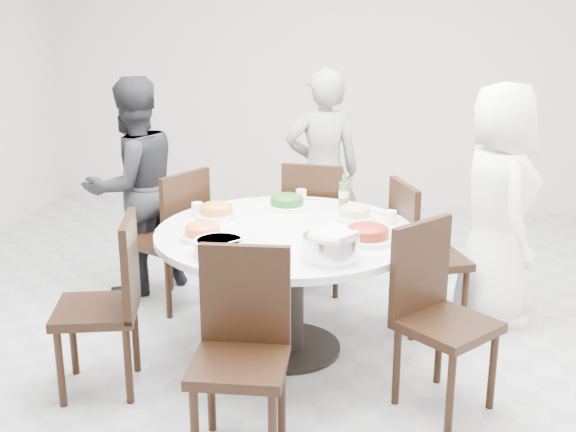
# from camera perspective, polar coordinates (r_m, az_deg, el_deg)

# --- Properties ---
(floor) EXTENTS (6.00, 6.00, 0.01)m
(floor) POSITION_cam_1_polar(r_m,az_deg,el_deg) (4.59, 1.39, -9.24)
(floor) COLOR #ACACB0
(floor) RESTS_ON ground
(wall_back) EXTENTS (6.00, 0.01, 2.80)m
(wall_back) POSITION_cam_1_polar(r_m,az_deg,el_deg) (7.14, 4.61, 11.76)
(wall_back) COLOR beige
(wall_back) RESTS_ON ground
(wall_front) EXTENTS (6.00, 0.01, 2.80)m
(wall_front) POSITION_cam_1_polar(r_m,az_deg,el_deg) (1.35, -14.87, -10.51)
(wall_front) COLOR beige
(wall_front) RESTS_ON ground
(dining_table) EXTENTS (1.50, 1.50, 0.75)m
(dining_table) POSITION_cam_1_polar(r_m,az_deg,el_deg) (4.23, -0.10, -5.97)
(dining_table) COLOR white
(dining_table) RESTS_ON floor
(chair_ne) EXTENTS (0.54, 0.54, 0.95)m
(chair_ne) POSITION_cam_1_polar(r_m,az_deg,el_deg) (4.60, 11.16, -3.08)
(chair_ne) COLOR black
(chair_ne) RESTS_ON floor
(chair_n) EXTENTS (0.46, 0.46, 0.95)m
(chair_n) POSITION_cam_1_polar(r_m,az_deg,el_deg) (5.14, 2.35, -0.66)
(chair_n) COLOR black
(chair_n) RESTS_ON floor
(chair_nw) EXTENTS (0.57, 0.57, 0.95)m
(chair_nw) POSITION_cam_1_polar(r_m,az_deg,el_deg) (4.91, -9.53, -1.71)
(chair_nw) COLOR black
(chair_nw) RESTS_ON floor
(chair_sw) EXTENTS (0.51, 0.51, 0.95)m
(chair_sw) POSITION_cam_1_polar(r_m,az_deg,el_deg) (3.92, -14.94, -6.90)
(chair_sw) COLOR black
(chair_sw) RESTS_ON floor
(chair_s) EXTENTS (0.44, 0.44, 0.95)m
(chair_s) POSITION_cam_1_polar(r_m,az_deg,el_deg) (3.27, -3.89, -11.28)
(chair_s) COLOR black
(chair_s) RESTS_ON floor
(chair_se) EXTENTS (0.59, 0.59, 0.95)m
(chair_se) POSITION_cam_1_polar(r_m,az_deg,el_deg) (3.71, 12.50, -8.10)
(chair_se) COLOR black
(chair_se) RESTS_ON floor
(diner_right) EXTENTS (0.64, 0.84, 1.54)m
(diner_right) POSITION_cam_1_polar(r_m,az_deg,el_deg) (4.71, 16.23, 0.81)
(diner_right) COLOR white
(diner_right) RESTS_ON floor
(diner_middle) EXTENTS (0.64, 0.50, 1.54)m
(diner_middle) POSITION_cam_1_polar(r_m,az_deg,el_deg) (5.43, 2.77, 3.51)
(diner_middle) COLOR black
(diner_middle) RESTS_ON floor
(diner_left) EXTENTS (0.91, 0.94, 1.52)m
(diner_left) POSITION_cam_1_polar(r_m,az_deg,el_deg) (5.14, -12.09, 2.29)
(diner_left) COLOR black
(diner_left) RESTS_ON floor
(dish_greens) EXTENTS (0.27, 0.27, 0.07)m
(dish_greens) POSITION_cam_1_polar(r_m,az_deg,el_deg) (4.53, -0.08, 1.04)
(dish_greens) COLOR white
(dish_greens) RESTS_ON dining_table
(dish_pale) EXTENTS (0.24, 0.24, 0.06)m
(dish_pale) POSITION_cam_1_polar(r_m,az_deg,el_deg) (4.32, 5.28, 0.14)
(dish_pale) COLOR white
(dish_pale) RESTS_ON dining_table
(dish_orange) EXTENTS (0.25, 0.25, 0.07)m
(dish_orange) POSITION_cam_1_polar(r_m,az_deg,el_deg) (4.36, -5.64, 0.34)
(dish_orange) COLOR white
(dish_orange) RESTS_ON dining_table
(dish_redbrown) EXTENTS (0.30, 0.30, 0.07)m
(dish_redbrown) POSITION_cam_1_polar(r_m,az_deg,el_deg) (3.93, 6.29, -1.47)
(dish_redbrown) COLOR white
(dish_redbrown) RESTS_ON dining_table
(dish_tofu) EXTENTS (0.25, 0.25, 0.06)m
(dish_tofu) POSITION_cam_1_polar(r_m,az_deg,el_deg) (3.98, -6.75, -1.34)
(dish_tofu) COLOR white
(dish_tofu) RESTS_ON dining_table
(rice_bowl) EXTENTS (0.29, 0.29, 0.12)m
(rice_bowl) POSITION_cam_1_polar(r_m,az_deg,el_deg) (3.64, 3.44, -2.48)
(rice_bowl) COLOR silver
(rice_bowl) RESTS_ON dining_table
(soup_bowl) EXTENTS (0.26, 0.26, 0.08)m
(soup_bowl) POSITION_cam_1_polar(r_m,az_deg,el_deg) (3.72, -5.44, -2.47)
(soup_bowl) COLOR white
(soup_bowl) RESTS_ON dining_table
(beverage_bottle) EXTENTS (0.06, 0.06, 0.21)m
(beverage_bottle) POSITION_cam_1_polar(r_m,az_deg,el_deg) (4.53, 4.44, 1.93)
(beverage_bottle) COLOR #35712D
(beverage_bottle) RESTS_ON dining_table
(tea_cups) EXTENTS (0.07, 0.07, 0.08)m
(tea_cups) POSITION_cam_1_polar(r_m,az_deg,el_deg) (4.71, 0.88, 1.73)
(tea_cups) COLOR white
(tea_cups) RESTS_ON dining_table
(chopsticks) EXTENTS (0.24, 0.04, 0.01)m
(chopsticks) POSITION_cam_1_polar(r_m,az_deg,el_deg) (4.75, 0.72, 1.44)
(chopsticks) COLOR tan
(chopsticks) RESTS_ON dining_table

